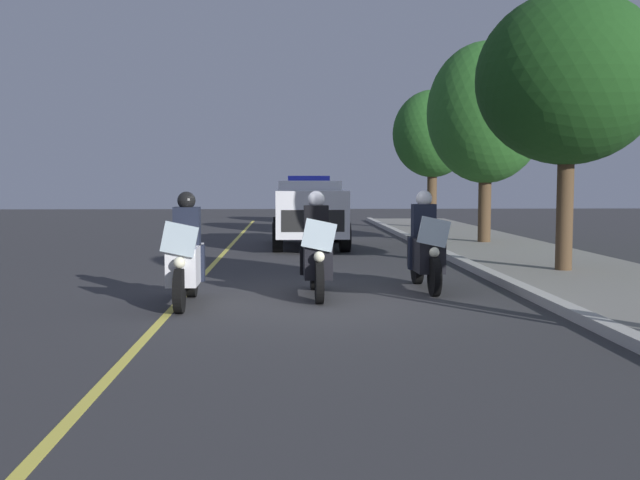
# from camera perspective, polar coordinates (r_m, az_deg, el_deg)

# --- Properties ---
(ground_plane) EXTENTS (80.00, 80.00, 0.00)m
(ground_plane) POSITION_cam_1_polar(r_m,az_deg,el_deg) (11.74, 0.12, -4.60)
(ground_plane) COLOR #333335
(curb_strip) EXTENTS (48.00, 0.24, 0.15)m
(curb_strip) POSITION_cam_1_polar(r_m,az_deg,el_deg) (12.35, 16.02, -3.97)
(curb_strip) COLOR #B7B5AD
(curb_strip) RESTS_ON ground
(lane_stripe_center) EXTENTS (48.00, 0.12, 0.01)m
(lane_stripe_center) POSITION_cam_1_polar(r_m,az_deg,el_deg) (11.86, -10.78, -4.57)
(lane_stripe_center) COLOR #E0D14C
(lane_stripe_center) RESTS_ON ground
(police_motorcycle_lead_left) EXTENTS (2.14, 0.56, 1.72)m
(police_motorcycle_lead_left) POSITION_cam_1_polar(r_m,az_deg,el_deg) (11.29, -10.41, -1.45)
(police_motorcycle_lead_left) COLOR black
(police_motorcycle_lead_left) RESTS_ON ground
(police_motorcycle_lead_right) EXTENTS (2.14, 0.56, 1.72)m
(police_motorcycle_lead_right) POSITION_cam_1_polar(r_m,az_deg,el_deg) (11.93, -0.25, -1.07)
(police_motorcycle_lead_right) COLOR black
(police_motorcycle_lead_right) RESTS_ON ground
(police_motorcycle_trailing) EXTENTS (2.14, 0.56, 1.72)m
(police_motorcycle_trailing) POSITION_cam_1_polar(r_m,az_deg,el_deg) (12.79, 8.22, -0.74)
(police_motorcycle_trailing) COLOR black
(police_motorcycle_trailing) RESTS_ON ground
(police_suv) EXTENTS (4.93, 2.13, 2.05)m
(police_suv) POSITION_cam_1_polar(r_m,az_deg,el_deg) (21.07, -0.87, 2.35)
(police_suv) COLOR silver
(police_suv) RESTS_ON ground
(tree_mid_block) EXTENTS (3.63, 3.63, 5.51)m
(tree_mid_block) POSITION_cam_1_polar(r_m,az_deg,el_deg) (15.61, 18.76, 11.76)
(tree_mid_block) COLOR #4C3823
(tree_mid_block) RESTS_ON sidewalk_strip
(tree_far_back) EXTENTS (3.47, 3.47, 5.87)m
(tree_far_back) POSITION_cam_1_polar(r_m,az_deg,el_deg) (22.33, 12.82, 9.61)
(tree_far_back) COLOR #4C3823
(tree_far_back) RESTS_ON sidewalk_strip
(tree_behind_suv) EXTENTS (3.12, 3.12, 5.36)m
(tree_behind_suv) POSITION_cam_1_polar(r_m,az_deg,el_deg) (29.20, 8.77, 8.14)
(tree_behind_suv) COLOR #4C3823
(tree_behind_suv) RESTS_ON sidewalk_strip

